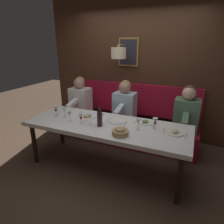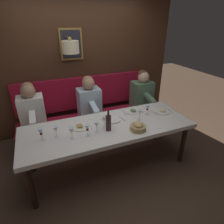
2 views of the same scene
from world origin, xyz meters
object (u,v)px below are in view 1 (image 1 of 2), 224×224
wine_glass_6 (64,110)px  wine_glass_2 (138,122)px  diner_near (125,103)px  wine_glass_4 (70,114)px  wine_glass_5 (56,109)px  wine_glass_3 (81,116)px  diner_middle (80,98)px  diner_nearest (187,111)px  bread_bowl (120,132)px  wine_glass_0 (102,116)px  dining_table (106,128)px  wine_glass_7 (155,121)px  wine_glass_1 (90,117)px  wine_bottle (100,119)px

wine_glass_6 → wine_glass_2: bearing=-90.0°
diner_near → wine_glass_4: size_ratio=4.82×
wine_glass_5 → wine_glass_6: 0.18m
diner_near → wine_glass_3: size_ratio=4.82×
diner_middle → wine_glass_6: bearing=-163.1°
diner_nearest → bread_bowl: diner_nearest is taller
diner_middle → wine_glass_2: (-0.90, -1.50, 0.04)m
wine_glass_0 → wine_glass_5: size_ratio=1.00×
dining_table → wine_glass_7: bearing=-82.0°
wine_glass_1 → wine_glass_6: same height
wine_glass_0 → wine_glass_2: size_ratio=1.00×
wine_glass_2 → wine_glass_4: (-0.11, 1.04, 0.00)m
wine_glass_0 → wine_glass_2: (-0.02, -0.56, 0.00)m
wine_glass_1 → wine_glass_0: bearing=-54.5°
wine_glass_0 → wine_glass_2: bearing=-91.6°
wine_glass_7 → wine_bottle: wine_bottle is taller
wine_glass_5 → wine_glass_3: bearing=-102.9°
wine_glass_6 → bread_bowl: size_ratio=0.75×
dining_table → wine_glass_3: 0.41m
wine_glass_2 → wine_glass_1: bearing=97.2°
diner_middle → wine_glass_4: diner_middle is taller
diner_nearest → diner_near: (0.00, 1.10, 0.00)m
diner_near → wine_glass_4: diner_near is taller
dining_table → wine_glass_6: bearing=91.6°
wine_glass_1 → wine_glass_7: bearing=-77.1°
wine_glass_5 → wine_glass_6: same height
wine_glass_5 → wine_glass_6: bearing=-94.0°
wine_glass_3 → diner_nearest: bearing=-54.3°
wine_glass_1 → wine_glass_4: size_ratio=1.00×
wine_glass_5 → wine_glass_2: bearing=-90.5°
diner_near → wine_glass_6: 1.14m
wine_glass_5 → wine_glass_6: size_ratio=1.00×
diner_nearest → wine_glass_4: diner_nearest is taller
dining_table → wine_glass_2: bearing=-92.3°
wine_glass_4 → wine_bottle: bearing=-88.4°
wine_glass_7 → wine_bottle: bearing=106.0°
diner_near → wine_bottle: diner_near is taller
wine_glass_0 → wine_glass_3: 0.31m
wine_glass_2 → dining_table: bearing=87.7°
wine_glass_2 → wine_glass_3: same height
diner_middle → bread_bowl: size_ratio=3.60×
dining_table → bread_bowl: 0.44m
wine_glass_0 → bread_bowl: 0.48m
diner_near → wine_glass_0: diner_near is taller
diner_near → wine_glass_2: (-0.90, -0.53, 0.04)m
wine_glass_5 → bread_bowl: (-0.26, -1.24, -0.07)m
dining_table → wine_glass_5: size_ratio=14.90×
diner_nearest → diner_near: 1.10m
wine_glass_4 → bread_bowl: bearing=-99.0°
diner_middle → bread_bowl: (-1.15, -1.33, -0.03)m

